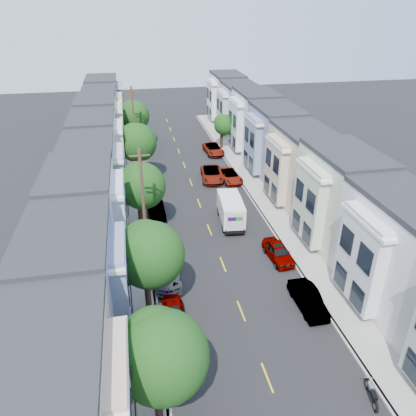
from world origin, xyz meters
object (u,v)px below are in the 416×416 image
utility_pole_far (134,123)px  lead_sedan (212,174)px  parked_right_b (278,252)px  tree_c (141,186)px  parked_right_c (230,176)px  utility_pole_near (144,207)px  tree_a (161,357)px  parked_left_b (175,316)px  fedex_truck (231,209)px  tree_b (149,255)px  tree_e (133,116)px  tree_far_r (224,125)px  parked_right_d (213,149)px  tree_d (136,143)px  parked_right_a (308,299)px  parked_left_c (167,272)px  motorcycle (371,393)px  parked_left_d (156,209)px

utility_pole_far → lead_sedan: bearing=-47.1°
parked_right_b → tree_c: bearing=143.3°
parked_right_c → utility_pole_far: bearing=132.9°
tree_c → utility_pole_near: bearing=-90.0°
tree_a → lead_sedan: (9.01, 31.83, -3.89)m
utility_pole_far → parked_left_b: 34.63m
utility_pole_far → lead_sedan: (9.01, -9.68, -4.39)m
fedex_truck → parked_left_b: bearing=-113.3°
lead_sedan → parked_left_b: 25.78m
parked_right_b → tree_b: bearing=-161.1°
tree_e → utility_pole_near: (0.00, -31.05, 0.25)m
tree_far_r → parked_right_d: 4.14m
tree_b → tree_e: (0.00, 37.87, -0.00)m
tree_c → tree_e: tree_e is taller
tree_d → fedex_truck: (8.69, -12.16, -3.61)m
tree_a → tree_e: (-0.00, 46.57, 0.24)m
parked_right_b → parked_right_c: 17.58m
parked_right_c → parked_right_a: bearing=-93.8°
tree_a → parked_right_a: bearing=32.0°
tree_d → parked_left_c: 20.93m
tree_c → parked_right_c: bearing=42.8°
tree_b → motorcycle: bearing=-39.7°
utility_pole_near → lead_sedan: (9.01, 16.32, -4.39)m
tree_d → parked_right_c: tree_d is taller
fedex_truck → parked_right_b: fedex_truck is taller
tree_far_r → utility_pole_far: (-13.20, -2.08, 1.55)m
tree_c → parked_left_b: tree_c is taller
utility_pole_near → parked_right_a: (11.20, -8.52, -4.43)m
lead_sedan → tree_d: bearing=-179.9°
tree_e → fedex_truck: (8.69, -25.97, -3.39)m
tree_c → parked_left_d: size_ratio=1.58×
tree_far_r → parked_left_b: size_ratio=1.25×
utility_pole_far → parked_left_c: 29.54m
tree_d → fedex_truck: bearing=-54.5°
tree_b → parked_left_b: (1.40, -1.49, -4.23)m
parked_left_c → parked_right_a: bearing=-26.2°
parked_left_b → parked_right_c: (9.80, 23.78, 0.00)m
utility_pole_far → parked_right_b: size_ratio=2.25×
tree_d → motorcycle: tree_d is taller
tree_d → utility_pole_far: bearing=90.0°
utility_pole_near → utility_pole_far: bearing=90.0°
tree_a → parked_left_c: tree_a is taller
utility_pole_far → lead_sedan: utility_pole_far is taller
fedex_truck → parked_right_c: fedex_truck is taller
parked_left_c → tree_e: bearing=94.8°
tree_d → parked_left_b: 25.98m
utility_pole_near → tree_a: bearing=-90.0°
fedex_truck → parked_left_c: bearing=-126.1°
tree_d → motorcycle: 35.97m
tree_d → tree_a: bearing=-90.0°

